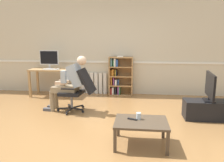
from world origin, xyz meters
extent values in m
plane|color=olive|center=(0.00, 0.00, 0.00)|extent=(18.00, 18.00, 0.00)
cube|color=beige|center=(0.00, 2.65, 1.35)|extent=(12.00, 0.10, 2.70)
cube|color=white|center=(0.00, 2.58, 0.92)|extent=(12.00, 0.03, 0.05)
cube|color=tan|center=(-2.24, 1.91, 0.36)|extent=(0.06, 0.06, 0.72)
cube|color=tan|center=(-1.20, 1.91, 0.36)|extent=(0.06, 0.06, 0.72)
cube|color=tan|center=(-1.20, 2.39, 0.36)|extent=(0.06, 0.06, 0.72)
cube|color=tan|center=(-2.24, 2.39, 0.36)|extent=(0.06, 0.06, 0.72)
cube|color=tan|center=(-1.72, 2.15, 0.74)|extent=(1.12, 0.57, 0.04)
cube|color=silver|center=(-1.78, 2.21, 0.76)|extent=(0.18, 0.14, 0.01)
cube|color=silver|center=(-1.78, 2.23, 0.82)|extent=(0.04, 0.02, 0.10)
cube|color=silver|center=(-1.78, 2.23, 1.06)|extent=(0.54, 0.02, 0.39)
cube|color=black|center=(-1.78, 2.22, 1.06)|extent=(0.49, 0.00, 0.35)
cube|color=white|center=(-1.69, 2.01, 0.77)|extent=(0.38, 0.12, 0.02)
cube|color=white|center=(-1.46, 2.03, 0.77)|extent=(0.06, 0.10, 0.03)
cube|color=#AD7F4C|center=(-0.10, 2.42, 0.54)|extent=(0.03, 0.28, 1.09)
cube|color=#AD7F4C|center=(0.53, 2.42, 0.54)|extent=(0.03, 0.28, 1.09)
cube|color=#AD7F4C|center=(0.22, 2.56, 0.54)|extent=(0.63, 0.02, 1.09)
cube|color=#AD7F4C|center=(0.22, 2.42, 0.01)|extent=(0.60, 0.28, 0.03)
cube|color=#AD7F4C|center=(0.22, 2.42, 0.28)|extent=(0.60, 0.28, 0.03)
cube|color=#AD7F4C|center=(0.22, 2.42, 0.54)|extent=(0.60, 0.28, 0.03)
cube|color=#AD7F4C|center=(0.22, 2.42, 0.81)|extent=(0.60, 0.28, 0.03)
cube|color=#AD7F4C|center=(0.22, 2.42, 1.07)|extent=(0.60, 0.28, 0.03)
cube|color=red|center=(-0.05, 2.41, 0.11)|extent=(0.04, 0.19, 0.17)
cube|color=orange|center=(-0.05, 2.44, 0.41)|extent=(0.03, 0.19, 0.23)
cube|color=orange|center=(-0.05, 2.43, 0.63)|extent=(0.03, 0.19, 0.15)
cube|color=#6699A3|center=(-0.05, 2.43, 0.93)|extent=(0.04, 0.19, 0.23)
cube|color=white|center=(0.00, 2.41, 0.13)|extent=(0.05, 0.19, 0.20)
cube|color=#89428E|center=(0.02, 2.43, 0.40)|extent=(0.03, 0.19, 0.22)
cube|color=orange|center=(0.00, 2.41, 0.65)|extent=(0.04, 0.19, 0.19)
cube|color=#38844C|center=(0.01, 2.44, 0.91)|extent=(0.03, 0.19, 0.17)
cube|color=black|center=(0.07, 2.41, 0.14)|extent=(0.04, 0.19, 0.22)
cube|color=white|center=(0.08, 2.40, 0.37)|extent=(0.05, 0.19, 0.16)
cube|color=gold|center=(0.07, 2.44, 0.64)|extent=(0.03, 0.19, 0.17)
cube|color=white|center=(0.05, 2.41, 0.93)|extent=(0.05, 0.19, 0.23)
cube|color=#89428E|center=(0.15, 2.41, 0.14)|extent=(0.04, 0.19, 0.23)
cube|color=#2D519E|center=(0.15, 2.42, 0.37)|extent=(0.03, 0.19, 0.16)
cube|color=black|center=(0.10, 2.44, 0.64)|extent=(0.04, 0.19, 0.17)
cube|color=#2D519E|center=(0.11, 2.40, 0.92)|extent=(0.05, 0.19, 0.19)
cube|color=#38844C|center=(0.19, 2.41, 0.14)|extent=(0.04, 0.19, 0.23)
cube|color=white|center=(0.20, 2.43, 1.10)|extent=(0.16, 0.22, 0.02)
cube|color=white|center=(-0.90, 2.54, 0.31)|extent=(0.10, 0.08, 0.61)
cube|color=white|center=(-0.77, 2.54, 0.31)|extent=(0.10, 0.08, 0.61)
cube|color=white|center=(-0.64, 2.54, 0.31)|extent=(0.10, 0.08, 0.61)
cube|color=white|center=(-0.51, 2.54, 0.31)|extent=(0.10, 0.08, 0.61)
cube|color=white|center=(-0.38, 2.54, 0.31)|extent=(0.10, 0.08, 0.61)
cube|color=white|center=(-0.25, 2.54, 0.31)|extent=(0.10, 0.08, 0.61)
cube|color=black|center=(-0.76, 0.73, 0.07)|extent=(0.06, 0.30, 0.02)
cylinder|color=black|center=(-0.78, 0.58, 0.03)|extent=(0.03, 0.06, 0.06)
cube|color=black|center=(-0.61, 0.82, 0.07)|extent=(0.29, 0.15, 0.02)
cylinder|color=black|center=(-0.47, 0.76, 0.03)|extent=(0.06, 0.04, 0.06)
cube|color=black|center=(-0.65, 0.99, 0.07)|extent=(0.22, 0.25, 0.02)
cylinder|color=black|center=(-0.56, 1.11, 0.03)|extent=(0.05, 0.06, 0.06)
cube|color=black|center=(-0.83, 1.01, 0.07)|extent=(0.19, 0.27, 0.02)
cylinder|color=black|center=(-0.91, 1.13, 0.03)|extent=(0.05, 0.06, 0.06)
cube|color=black|center=(-0.90, 0.84, 0.07)|extent=(0.30, 0.11, 0.02)
cylinder|color=black|center=(-1.04, 0.81, 0.03)|extent=(0.06, 0.03, 0.06)
cylinder|color=gray|center=(-0.75, 0.88, 0.23)|extent=(0.05, 0.05, 0.30)
cube|color=black|center=(-0.75, 0.88, 0.41)|extent=(0.49, 0.49, 0.07)
cube|color=black|center=(-0.39, 0.85, 0.69)|extent=(0.35, 0.46, 0.52)
cube|color=black|center=(-0.71, 1.14, 0.56)|extent=(0.28, 0.07, 0.03)
cube|color=black|center=(-0.75, 0.62, 0.56)|extent=(0.28, 0.07, 0.03)
cube|color=#937F60|center=(-0.75, 0.88, 0.52)|extent=(0.29, 0.36, 0.14)
cube|color=#A3B2C1|center=(-0.62, 0.87, 0.81)|extent=(0.39, 0.37, 0.52)
sphere|color=beige|center=(-0.50, 0.86, 1.12)|extent=(0.20, 0.20, 0.20)
cube|color=black|center=(-1.03, 0.90, 0.62)|extent=(0.15, 0.05, 0.02)
cube|color=#937F60|center=(-0.95, 0.99, 0.49)|extent=(0.43, 0.16, 0.13)
cylinder|color=#937F60|center=(-1.16, 1.01, 0.23)|extent=(0.10, 0.10, 0.46)
cube|color=#4C4C51|center=(-1.26, 1.02, 0.03)|extent=(0.23, 0.11, 0.06)
cube|color=#937F60|center=(-0.97, 0.79, 0.49)|extent=(0.43, 0.16, 0.13)
cylinder|color=#937F60|center=(-1.18, 0.81, 0.23)|extent=(0.10, 0.10, 0.46)
cube|color=#4C4C51|center=(-1.28, 0.82, 0.03)|extent=(0.23, 0.11, 0.06)
cube|color=#A3B2C1|center=(-0.84, 1.05, 0.79)|extent=(0.11, 0.09, 0.26)
cube|color=beige|center=(-0.94, 0.99, 0.64)|extent=(0.24, 0.09, 0.07)
cube|color=#A3B2C1|center=(-0.86, 0.73, 0.79)|extent=(0.11, 0.09, 0.26)
cube|color=beige|center=(-0.96, 0.80, 0.64)|extent=(0.24, 0.09, 0.07)
cube|color=black|center=(2.09, 0.70, 0.19)|extent=(0.93, 0.41, 0.38)
cube|color=black|center=(2.09, 0.70, 0.39)|extent=(0.24, 0.34, 0.02)
cylinder|color=black|center=(2.09, 0.70, 0.42)|extent=(0.04, 0.04, 0.05)
cube|color=black|center=(2.09, 0.70, 0.69)|extent=(0.14, 0.82, 0.48)
cube|color=#B7D1F9|center=(2.11, 0.69, 0.69)|extent=(0.10, 0.77, 0.44)
cube|color=#4C3D2D|center=(0.39, -0.83, 0.17)|extent=(0.04, 0.04, 0.34)
cube|color=#4C3D2D|center=(1.11, -0.83, 0.17)|extent=(0.04, 0.04, 0.34)
cube|color=#4C3D2D|center=(1.11, -0.30, 0.17)|extent=(0.04, 0.04, 0.34)
cube|color=#4C3D2D|center=(0.39, -0.30, 0.17)|extent=(0.04, 0.04, 0.34)
cube|color=#4C3D2D|center=(0.75, -0.56, 0.36)|extent=(0.78, 0.60, 0.03)
cylinder|color=silver|center=(0.71, -0.49, 0.42)|extent=(0.07, 0.07, 0.10)
cube|color=black|center=(0.62, -0.52, 0.38)|extent=(0.15, 0.09, 0.02)
camera|label=1|loc=(0.68, -3.70, 1.57)|focal=35.47mm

